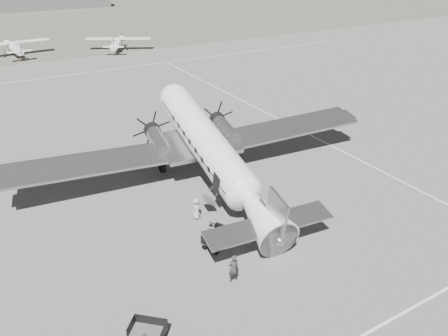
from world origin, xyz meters
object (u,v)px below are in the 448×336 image
at_px(dc3_airliner, 210,150).
at_px(ground_crew, 233,268).
at_px(light_plane_right, 118,44).
at_px(baggage_cart_far, 148,332).
at_px(light_plane_left, 13,49).
at_px(baggage_cart_near, 216,239).
at_px(ramp_agent, 213,230).
at_px(passenger, 196,209).

relative_size(dc3_airliner, ground_crew, 17.57).
distance_m(light_plane_right, baggage_cart_far, 64.23).
bearing_deg(ground_crew, light_plane_left, -84.21).
height_order(baggage_cart_near, ramp_agent, ramp_agent).
xyz_separation_m(light_plane_right, passenger, (-12.34, -53.56, -0.42)).
bearing_deg(baggage_cart_far, passenger, 92.31).
bearing_deg(baggage_cart_far, dc3_airliner, 92.10).
bearing_deg(light_plane_right, baggage_cart_near, -74.33).
height_order(dc3_airliner, light_plane_right, dc3_airliner).
bearing_deg(ground_crew, ramp_agent, -98.96).
bearing_deg(passenger, ground_crew, 172.57).
height_order(light_plane_right, passenger, light_plane_right).
bearing_deg(dc3_airliner, light_plane_right, 84.98).
bearing_deg(dc3_airliner, ground_crew, -106.95).
height_order(dc3_airliner, passenger, dc3_airliner).
xyz_separation_m(dc3_airliner, baggage_cart_near, (-3.43, -6.96, -2.29)).
distance_m(dc3_airliner, baggage_cart_far, 15.18).
distance_m(baggage_cart_near, baggage_cart_far, 7.68).
xyz_separation_m(light_plane_left, baggage_cart_near, (3.63, -61.12, -0.74)).
bearing_deg(light_plane_left, ramp_agent, -92.02).
xyz_separation_m(ground_crew, passenger, (1.05, 6.41, -0.10)).
xyz_separation_m(light_plane_right, baggage_cart_far, (-18.81, -61.41, -0.68)).
height_order(light_plane_left, light_plane_right, light_plane_left).
distance_m(light_plane_left, baggage_cart_far, 65.75).
height_order(light_plane_left, ground_crew, light_plane_left).
height_order(baggage_cart_near, ground_crew, ground_crew).
bearing_deg(dc3_airliner, baggage_cart_near, -110.77).
distance_m(baggage_cart_near, ramp_agent, 0.56).
bearing_deg(baggage_cart_near, light_plane_right, 50.75).
bearing_deg(light_plane_left, baggage_cart_near, -92.09).
distance_m(baggage_cart_far, passenger, 10.18).
bearing_deg(baggage_cart_near, dc3_airliner, 37.08).
xyz_separation_m(baggage_cart_far, ground_crew, (5.43, 1.43, 0.36)).
relative_size(baggage_cart_far, ground_crew, 1.02).
relative_size(light_plane_left, light_plane_right, 1.08).
relative_size(light_plane_right, baggage_cart_far, 6.57).
distance_m(dc3_airliner, ground_crew, 11.10).
height_order(baggage_cart_near, baggage_cart_far, baggage_cart_near).
height_order(baggage_cart_far, ground_crew, ground_crew).
bearing_deg(dc3_airliner, ramp_agent, -112.10).
distance_m(ground_crew, ramp_agent, 3.70).
bearing_deg(passenger, dc3_airliner, -38.33).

